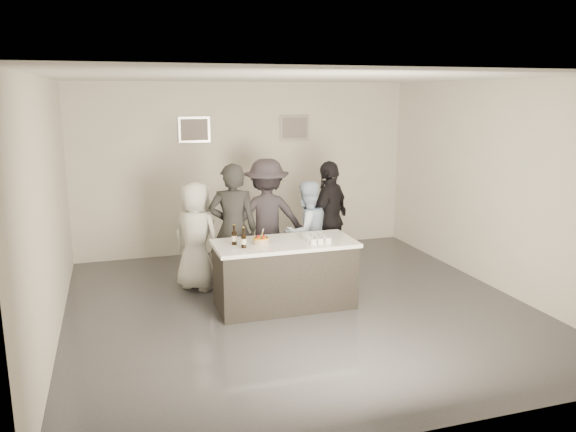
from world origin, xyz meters
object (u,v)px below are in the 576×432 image
Objects in this scene: person_guest_left at (196,236)px; person_guest_right at (330,219)px; beer_bottle_b at (244,238)px; beer_bottle_a at (234,235)px; cake at (261,241)px; person_guest_back at (267,218)px; person_main_black at (233,229)px; bar_counter at (285,274)px; person_main_blue at (306,232)px.

person_guest_left is 2.08m from person_guest_right.
person_guest_right is at bearing -136.77° from person_guest_left.
beer_bottle_a is at bearing 114.40° from beer_bottle_b.
beer_bottle_b is (-0.26, -0.13, 0.09)m from cake.
person_guest_back reaches higher than person_guest_right.
person_guest_right is at bearing 171.68° from person_guest_back.
person_main_black is 1.19× the size of person_guest_left.
person_main_black reaches higher than bar_counter.
beer_bottle_a is 1.54m from person_guest_back.
beer_bottle_b is (0.08, -0.18, 0.00)m from beer_bottle_a.
person_main_blue is at bearing 39.71° from beer_bottle_b.
person_guest_left reaches higher than cake.
cake reaches higher than bar_counter.
bar_counter is at bearing -4.28° from beer_bottle_a.
person_guest_right is at bearing 45.40° from bar_counter.
beer_bottle_a is at bearing 16.74° from person_main_blue.
person_guest_back reaches higher than beer_bottle_b.
beer_bottle_a is (-0.34, 0.05, 0.09)m from cake.
person_guest_right reaches higher than person_main_blue.
beer_bottle_b is 0.17× the size of person_main_blue.
person_guest_right reaches higher than beer_bottle_a.
person_main_black is 1.64m from person_guest_right.
beer_bottle_a is at bearing 67.53° from person_guest_back.
person_guest_right is (1.06, 1.08, 0.45)m from bar_counter.
person_guest_left is at bearing 122.70° from cake.
bar_counter is at bearing 39.08° from person_main_blue.
person_guest_right is (1.64, 1.21, -0.13)m from beer_bottle_b.
person_main_black is at bearing 52.77° from person_guest_back.
person_guest_back is at bearing -121.22° from person_main_black.
bar_counter is at bearing 12.86° from beer_bottle_b.
person_main_black reaches higher than person_main_blue.
person_guest_left is 0.87× the size of person_guest_right.
cake is 0.75m from person_main_black.
bar_counter is 0.99× the size of person_main_black.
person_main_black is at bearing 87.11° from beer_bottle_b.
cake is 0.82× the size of beer_bottle_a.
person_guest_back is (0.79, 1.31, -0.11)m from beer_bottle_a.
person_main_blue is at bearing 42.68° from cake.
person_main_black is at bearing 106.59° from cake.
beer_bottle_b reaches higher than bar_counter.
person_main_black is 0.61m from person_guest_left.
person_guest_right reaches higher than person_guest_left.
person_guest_right is at bearing -152.59° from person_main_black.
cake is at bearing -179.30° from bar_counter.
person_guest_back is at bearing -122.51° from person_guest_left.
person_main_blue is at bearing -158.48° from person_main_black.
person_main_blue is (1.27, 0.80, -0.25)m from beer_bottle_a.
person_main_black is 1.02× the size of person_guest_back.
bar_counter is 0.88m from beer_bottle_a.
beer_bottle_b is at bearing 101.80° from person_main_black.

